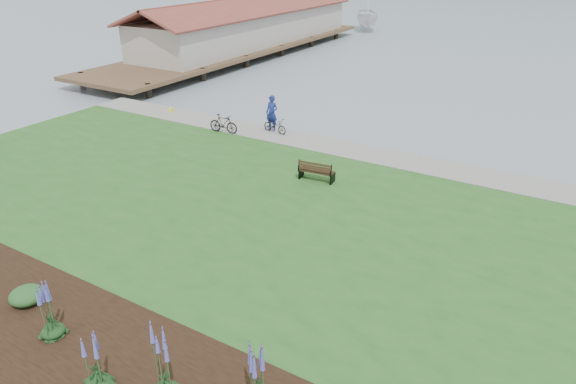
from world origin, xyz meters
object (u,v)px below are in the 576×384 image
person (272,110)px  sailboat (367,31)px  park_bench (316,171)px  bicycle_a (275,126)px

person → sailboat: bearing=105.4°
park_bench → bicycle_a: (-4.97, 4.52, -0.06)m
park_bench → person: person is taller
park_bench → bicycle_a: size_ratio=1.02×
person → park_bench: bearing=-42.4°
bicycle_a → sailboat: 42.40m
park_bench → bicycle_a: bearing=132.1°
person → sailboat: size_ratio=0.08×
bicycle_a → park_bench: bearing=-123.2°
person → bicycle_a: 0.89m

